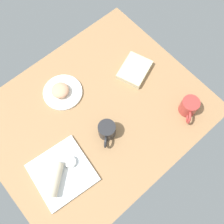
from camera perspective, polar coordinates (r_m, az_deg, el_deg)
dining_table at (r=136.30cm, az=-3.67°, el=-0.60°), size 110.00×90.00×4.00cm
round_plate at (r=140.69cm, az=-10.68°, el=4.23°), size 20.68×20.68×1.40cm
scone_pastry at (r=138.10cm, az=-11.22°, el=4.65°), size 12.90×12.90×4.51cm
square_plate at (r=127.50cm, az=-10.77°, el=-12.83°), size 28.62×28.62×1.60cm
sauce_cup at (r=125.66cm, az=-9.10°, el=-10.72°), size 5.45×5.45×2.33cm
breakfast_wrap at (r=123.81cm, az=-12.61°, el=-14.12°), size 15.43×14.32×6.17cm
book_stack at (r=144.22cm, az=4.95°, el=9.14°), size 21.34×19.04×3.39cm
coffee_mug at (r=126.39cm, az=-1.14°, el=-4.08°), size 11.13×10.83×8.59cm
second_mug at (r=135.95cm, az=16.44°, el=1.10°), size 11.77×10.91×9.29cm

